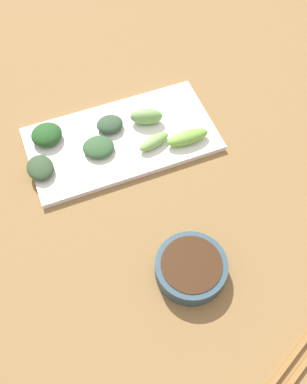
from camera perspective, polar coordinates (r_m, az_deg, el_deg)
name	(u,v)px	position (r m, az deg, el deg)	size (l,w,h in m)	color
tabletop	(154,195)	(0.81, 0.07, -0.41)	(2.10, 2.10, 0.02)	olive
sauce_bowl	(192,267)	(0.72, 5.04, -9.77)	(0.12, 0.12, 0.03)	#2E4756
serving_plate	(122,139)	(0.87, -4.16, 6.86)	(0.19, 0.37, 0.01)	white
broccoli_leafy_0	(47,134)	(0.88, -13.81, 7.31)	(0.06, 0.06, 0.03)	#204C1F
broccoli_leafy_1	(40,168)	(0.83, -14.59, 3.08)	(0.06, 0.05, 0.02)	#2F462A
broccoli_leafy_2	(98,147)	(0.84, -7.21, 5.84)	(0.05, 0.06, 0.02)	#2E542F
broccoli_stalk_3	(146,116)	(0.88, -0.93, 9.85)	(0.03, 0.06, 0.03)	#71A257
broccoli_leafy_4	(110,124)	(0.87, -5.74, 8.79)	(0.05, 0.05, 0.02)	#2E4831
broccoli_stalk_5	(154,142)	(0.84, 0.06, 6.61)	(0.02, 0.07, 0.02)	#79AE58
broccoli_stalk_6	(188,137)	(0.85, 4.47, 7.14)	(0.03, 0.08, 0.02)	#74B142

